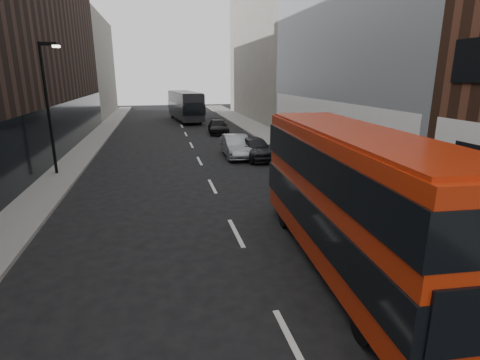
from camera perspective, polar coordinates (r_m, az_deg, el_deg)
sidewalk_right at (r=31.34m, az=6.59°, el=5.64°), size 3.00×80.00×0.15m
sidewalk_left at (r=30.21m, az=-22.57°, el=4.16°), size 2.00×80.00×0.15m
building_modern_block at (r=29.16m, az=18.13°, el=23.68°), size 5.03×22.00×20.00m
building_victorian at (r=50.34m, az=4.06°, el=20.39°), size 6.50×24.00×21.00m
building_left_mid at (r=35.41m, az=-28.19°, el=16.37°), size 5.00×24.00×14.00m
building_left_far at (r=56.94m, az=-22.18°, el=15.59°), size 5.00×20.00×13.00m
street_lamp at (r=22.97m, az=-27.15°, el=10.75°), size 1.06×0.22×7.00m
red_bus at (r=11.00m, az=16.48°, el=-2.01°), size 3.02×10.20×4.07m
grey_bus at (r=47.58m, az=-8.38°, el=11.19°), size 3.81×11.15×3.54m
car_a at (r=25.34m, az=2.30°, el=4.91°), size 2.25×4.60×1.51m
car_b at (r=26.01m, az=-0.60°, el=5.20°), size 1.72×4.62×1.51m
car_c at (r=36.81m, az=-3.37°, el=8.11°), size 2.14×4.61×1.30m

